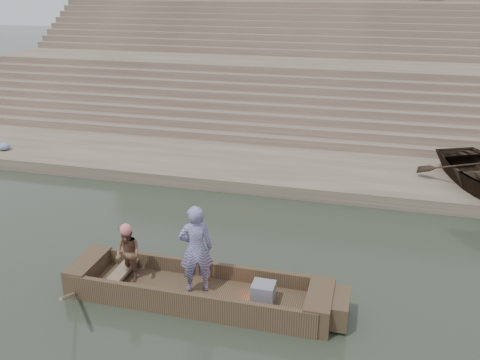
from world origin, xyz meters
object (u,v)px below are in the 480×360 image
at_px(main_rowboat, 198,295).
at_px(television, 263,292).
at_px(standing_man, 196,249).
at_px(rowing_man, 128,254).

xyz_separation_m(main_rowboat, television, (1.40, 0.00, 0.31)).
distance_m(standing_man, rowing_man, 1.59).
bearing_deg(television, standing_man, 178.39).
bearing_deg(standing_man, television, 154.29).
relative_size(standing_man, television, 4.21).
height_order(main_rowboat, rowing_man, rowing_man).
bearing_deg(main_rowboat, standing_man, 120.86).
bearing_deg(main_rowboat, television, 0.00).
xyz_separation_m(standing_man, rowing_man, (-1.55, 0.01, -0.33)).
distance_m(rowing_man, television, 3.01).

